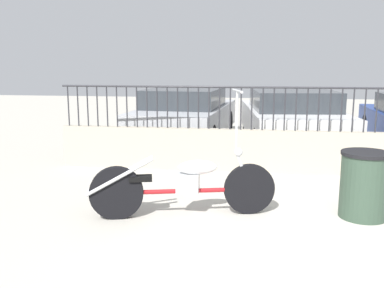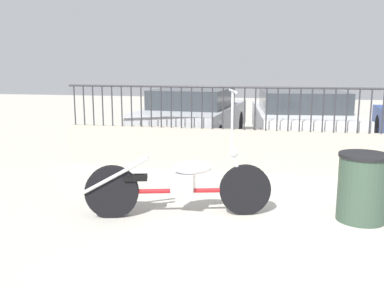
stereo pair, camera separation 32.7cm
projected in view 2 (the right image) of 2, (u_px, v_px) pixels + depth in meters
name	position (u px, v px, depth m)	size (l,w,h in m)	color
ground_plane	(327.00, 254.00, 4.31)	(40.00, 40.00, 0.00)	#B7B2A5
low_wall	(309.00, 154.00, 7.29)	(8.78, 0.18, 0.75)	#B2A893
fence_railing	(312.00, 102.00, 7.13)	(8.78, 0.04, 0.76)	#2D2D33
motorcycle_red	(170.00, 185.00, 5.32)	(2.31, 0.81, 1.59)	black
trash_bin	(362.00, 187.00, 5.17)	(0.60, 0.60, 0.83)	#334738
car_silver	(195.00, 115.00, 10.32)	(2.11, 4.42, 1.31)	black
car_white	(299.00, 119.00, 9.63)	(2.37, 4.61, 1.32)	black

